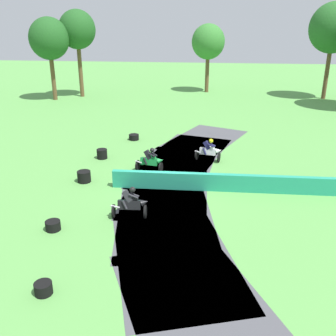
{
  "coord_description": "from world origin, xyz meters",
  "views": [
    {
      "loc": [
        2.11,
        -18.0,
        8.22
      ],
      "look_at": [
        0.0,
        0.6,
        0.9
      ],
      "focal_mm": 41.15,
      "sensor_mm": 36.0,
      "label": 1
    }
  ],
  "objects_px": {
    "tire_stack_near": "(134,137)",
    "tire_stack_mid_b": "(84,177)",
    "motorcycle_chase_green": "(151,160)",
    "motorcycle_trailing_black": "(131,203)",
    "tire_stack_mid_a": "(102,154)",
    "tire_stack_far": "(53,226)",
    "tire_stack_extra_a": "(43,288)",
    "motorcycle_lead_white": "(209,150)"
  },
  "relations": [
    {
      "from": "tire_stack_near",
      "to": "tire_stack_mid_b",
      "type": "bearing_deg",
      "value": -98.46
    },
    {
      "from": "motorcycle_chase_green",
      "to": "motorcycle_trailing_black",
      "type": "bearing_deg",
      "value": -90.18
    },
    {
      "from": "tire_stack_mid_a",
      "to": "tire_stack_far",
      "type": "xyz_separation_m",
      "value": [
        0.34,
        -8.74,
        -0.1
      ]
    },
    {
      "from": "tire_stack_mid_a",
      "to": "motorcycle_trailing_black",
      "type": "bearing_deg",
      "value": -65.19
    },
    {
      "from": "tire_stack_extra_a",
      "to": "motorcycle_chase_green",
      "type": "bearing_deg",
      "value": 80.71
    },
    {
      "from": "motorcycle_chase_green",
      "to": "tire_stack_mid_a",
      "type": "distance_m",
      "value": 3.81
    },
    {
      "from": "motorcycle_chase_green",
      "to": "motorcycle_trailing_black",
      "type": "relative_size",
      "value": 1.02
    },
    {
      "from": "motorcycle_lead_white",
      "to": "motorcycle_chase_green",
      "type": "distance_m",
      "value": 3.92
    },
    {
      "from": "motorcycle_lead_white",
      "to": "tire_stack_far",
      "type": "bearing_deg",
      "value": -124.76
    },
    {
      "from": "motorcycle_chase_green",
      "to": "tire_stack_mid_b",
      "type": "bearing_deg",
      "value": -149.81
    },
    {
      "from": "tire_stack_near",
      "to": "tire_stack_mid_a",
      "type": "xyz_separation_m",
      "value": [
        -1.21,
        -4.11,
        0.1
      ]
    },
    {
      "from": "motorcycle_chase_green",
      "to": "tire_stack_mid_b",
      "type": "xyz_separation_m",
      "value": [
        -3.31,
        -1.92,
        -0.36
      ]
    },
    {
      "from": "motorcycle_trailing_black",
      "to": "tire_stack_mid_a",
      "type": "relative_size",
      "value": 2.61
    },
    {
      "from": "motorcycle_trailing_black",
      "to": "tire_stack_extra_a",
      "type": "height_order",
      "value": "motorcycle_trailing_black"
    },
    {
      "from": "tire_stack_near",
      "to": "tire_stack_extra_a",
      "type": "xyz_separation_m",
      "value": [
        0.38,
        -16.7,
        0.0
      ]
    },
    {
      "from": "motorcycle_trailing_black",
      "to": "tire_stack_near",
      "type": "distance_m",
      "value": 11.53
    },
    {
      "from": "motorcycle_trailing_black",
      "to": "tire_stack_extra_a",
      "type": "xyz_separation_m",
      "value": [
        -1.75,
        -5.38,
        -0.44
      ]
    },
    {
      "from": "tire_stack_mid_a",
      "to": "tire_stack_far",
      "type": "distance_m",
      "value": 8.75
    },
    {
      "from": "motorcycle_trailing_black",
      "to": "tire_stack_far",
      "type": "xyz_separation_m",
      "value": [
        -2.99,
        -1.52,
        -0.44
      ]
    },
    {
      "from": "motorcycle_lead_white",
      "to": "tire_stack_near",
      "type": "height_order",
      "value": "motorcycle_lead_white"
    },
    {
      "from": "motorcycle_trailing_black",
      "to": "tire_stack_extra_a",
      "type": "relative_size",
      "value": 2.92
    },
    {
      "from": "tire_stack_extra_a",
      "to": "tire_stack_mid_a",
      "type": "bearing_deg",
      "value": 97.17
    },
    {
      "from": "motorcycle_lead_white",
      "to": "tire_stack_extra_a",
      "type": "distance_m",
      "value": 13.91
    },
    {
      "from": "motorcycle_lead_white",
      "to": "tire_stack_extra_a",
      "type": "xyz_separation_m",
      "value": [
        -5.07,
        -12.94,
        -0.46
      ]
    },
    {
      "from": "motorcycle_lead_white",
      "to": "tire_stack_mid_a",
      "type": "bearing_deg",
      "value": -176.98
    },
    {
      "from": "motorcycle_lead_white",
      "to": "motorcycle_trailing_black",
      "type": "distance_m",
      "value": 8.26
    },
    {
      "from": "motorcycle_lead_white",
      "to": "tire_stack_near",
      "type": "bearing_deg",
      "value": 145.4
    },
    {
      "from": "motorcycle_chase_green",
      "to": "tire_stack_mid_a",
      "type": "relative_size",
      "value": 2.66
    },
    {
      "from": "motorcycle_trailing_black",
      "to": "tire_stack_mid_a",
      "type": "height_order",
      "value": "motorcycle_trailing_black"
    },
    {
      "from": "tire_stack_near",
      "to": "tire_stack_far",
      "type": "distance_m",
      "value": 12.87
    },
    {
      "from": "motorcycle_lead_white",
      "to": "tire_stack_mid_b",
      "type": "xyz_separation_m",
      "value": [
        -6.61,
        -4.05,
        -0.36
      ]
    },
    {
      "from": "motorcycle_trailing_black",
      "to": "tire_stack_far",
      "type": "height_order",
      "value": "motorcycle_trailing_black"
    },
    {
      "from": "motorcycle_lead_white",
      "to": "tire_stack_near",
      "type": "xyz_separation_m",
      "value": [
        -5.44,
        3.76,
        -0.46
      ]
    },
    {
      "from": "tire_stack_near",
      "to": "tire_stack_extra_a",
      "type": "bearing_deg",
      "value": -88.7
    },
    {
      "from": "tire_stack_near",
      "to": "tire_stack_far",
      "type": "height_order",
      "value": "same"
    },
    {
      "from": "tire_stack_mid_b",
      "to": "tire_stack_extra_a",
      "type": "relative_size",
      "value": 1.24
    },
    {
      "from": "motorcycle_lead_white",
      "to": "motorcycle_trailing_black",
      "type": "height_order",
      "value": "motorcycle_lead_white"
    },
    {
      "from": "tire_stack_near",
      "to": "tire_stack_extra_a",
      "type": "height_order",
      "value": "same"
    },
    {
      "from": "motorcycle_chase_green",
      "to": "tire_stack_extra_a",
      "type": "xyz_separation_m",
      "value": [
        -1.77,
        -10.81,
        -0.46
      ]
    },
    {
      "from": "tire_stack_mid_b",
      "to": "tire_stack_far",
      "type": "distance_m",
      "value": 5.05
    },
    {
      "from": "tire_stack_mid_a",
      "to": "tire_stack_mid_b",
      "type": "xyz_separation_m",
      "value": [
        0.04,
        -3.7,
        0.0
      ]
    },
    {
      "from": "motorcycle_chase_green",
      "to": "tire_stack_mid_b",
      "type": "distance_m",
      "value": 3.84
    }
  ]
}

